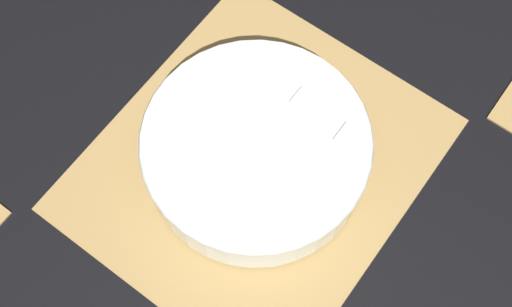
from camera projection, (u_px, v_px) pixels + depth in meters
ground_plane at (256, 164)px, 0.87m from camera, size 6.00×6.00×0.00m
bamboo_mat_center at (256, 163)px, 0.87m from camera, size 0.41×0.36×0.01m
fruit_salad_bowl at (256, 149)px, 0.83m from camera, size 0.27×0.27×0.07m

